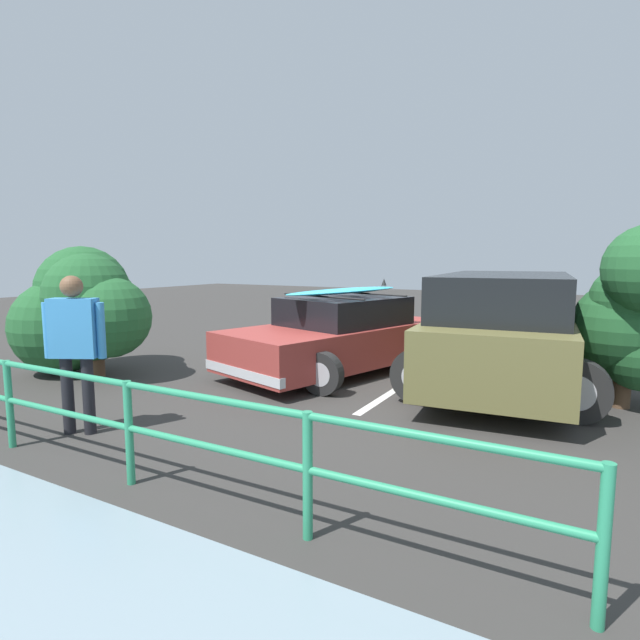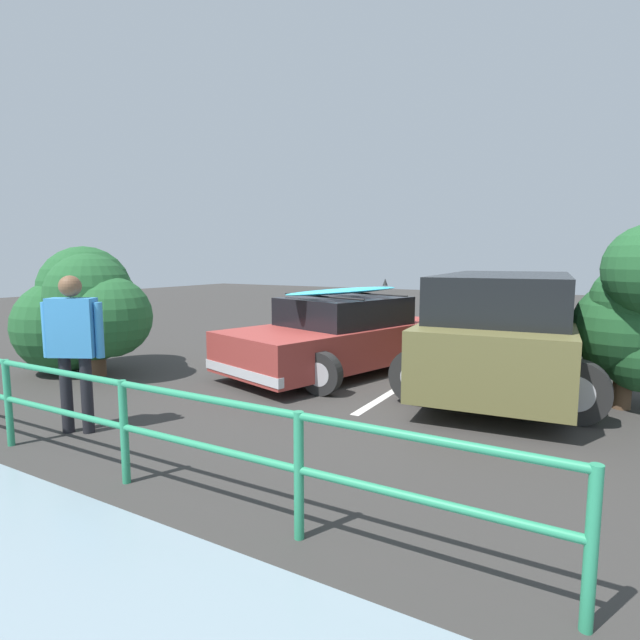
% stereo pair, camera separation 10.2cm
% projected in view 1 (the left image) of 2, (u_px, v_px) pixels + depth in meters
% --- Properties ---
extents(ground_plane, '(44.00, 44.00, 0.02)m').
position_uv_depth(ground_plane, '(353.00, 371.00, 8.67)').
color(ground_plane, '#383533').
rests_on(ground_plane, ground).
extents(parking_stripe, '(0.12, 4.14, 0.00)m').
position_uv_depth(parking_stripe, '(411.00, 380.00, 7.97)').
color(parking_stripe, silver).
rests_on(parking_stripe, ground).
extents(sedan_car, '(3.07, 4.41, 1.55)m').
position_uv_depth(sedan_car, '(339.00, 336.00, 8.56)').
color(sedan_car, '#9E3833').
rests_on(sedan_car, ground).
extents(suv_car, '(2.86, 4.79, 1.70)m').
position_uv_depth(suv_car, '(504.00, 329.00, 7.42)').
color(suv_car, brown).
rests_on(suv_car, ground).
extents(person_bystander, '(0.62, 0.40, 1.75)m').
position_uv_depth(person_bystander, '(75.00, 340.00, 5.41)').
color(person_bystander, black).
rests_on(person_bystander, ground).
extents(railing_fence, '(10.63, 0.15, 0.91)m').
position_uv_depth(railing_fence, '(8.00, 389.00, 5.06)').
color(railing_fence, '#2D9366').
rests_on(railing_fence, ground).
extents(bush_near_left, '(2.57, 1.96, 2.14)m').
position_uv_depth(bush_near_left, '(84.00, 309.00, 8.23)').
color(bush_near_left, brown).
rests_on(bush_near_left, ground).
extents(bush_near_right, '(1.37, 1.74, 2.34)m').
position_uv_depth(bush_near_right, '(634.00, 318.00, 6.26)').
color(bush_near_right, brown).
rests_on(bush_near_right, ground).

